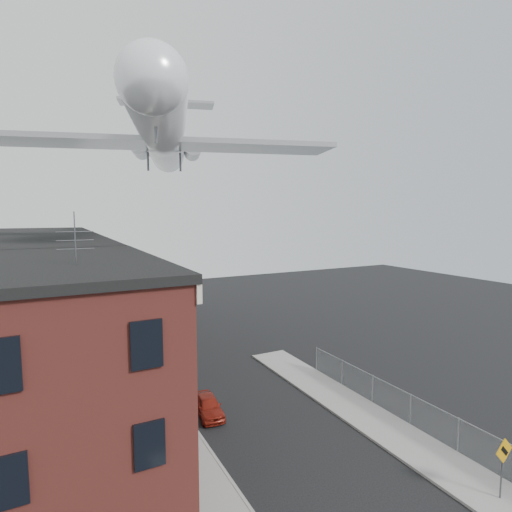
{
  "coord_description": "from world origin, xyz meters",
  "views": [
    {
      "loc": [
        -10.79,
        -10.17,
        12.06
      ],
      "look_at": [
        -0.39,
        9.86,
        9.68
      ],
      "focal_mm": 28.0,
      "sensor_mm": 36.0,
      "label": 1
    }
  ],
  "objects_px": {
    "warning_sign": "(503,459)",
    "car_far": "(153,325)",
    "car_mid": "(174,381)",
    "car_near": "(208,405)",
    "street_tree": "(120,307)",
    "utility_pole": "(137,320)",
    "airplane": "(163,134)"
  },
  "relations": [
    {
      "from": "warning_sign",
      "to": "car_mid",
      "type": "bearing_deg",
      "value": 118.3
    },
    {
      "from": "car_mid",
      "to": "street_tree",
      "type": "bearing_deg",
      "value": 101.58
    },
    {
      "from": "utility_pole",
      "to": "street_tree",
      "type": "relative_size",
      "value": 1.73
    },
    {
      "from": "street_tree",
      "to": "car_near",
      "type": "height_order",
      "value": "street_tree"
    },
    {
      "from": "car_far",
      "to": "car_mid",
      "type": "bearing_deg",
      "value": -94.33
    },
    {
      "from": "car_mid",
      "to": "car_far",
      "type": "bearing_deg",
      "value": 86.31
    },
    {
      "from": "utility_pole",
      "to": "car_near",
      "type": "bearing_deg",
      "value": -66.59
    },
    {
      "from": "utility_pole",
      "to": "car_far",
      "type": "bearing_deg",
      "value": 72.67
    },
    {
      "from": "warning_sign",
      "to": "car_far",
      "type": "height_order",
      "value": "warning_sign"
    },
    {
      "from": "warning_sign",
      "to": "street_tree",
      "type": "xyz_separation_m",
      "value": [
        -10.87,
        28.95,
        1.57
      ]
    },
    {
      "from": "street_tree",
      "to": "car_far",
      "type": "xyz_separation_m",
      "value": [
        3.47,
        2.25,
        -2.78
      ]
    },
    {
      "from": "utility_pole",
      "to": "car_far",
      "type": "distance_m",
      "value": 13.37
    },
    {
      "from": "utility_pole",
      "to": "street_tree",
      "type": "distance_m",
      "value": 10.0
    },
    {
      "from": "street_tree",
      "to": "car_near",
      "type": "xyz_separation_m",
      "value": [
        2.49,
        -16.43,
        -2.86
      ]
    },
    {
      "from": "car_near",
      "to": "car_far",
      "type": "height_order",
      "value": "car_far"
    },
    {
      "from": "warning_sign",
      "to": "street_tree",
      "type": "bearing_deg",
      "value": 110.58
    },
    {
      "from": "warning_sign",
      "to": "street_tree",
      "type": "distance_m",
      "value": 30.96
    },
    {
      "from": "warning_sign",
      "to": "airplane",
      "type": "bearing_deg",
      "value": 107.72
    },
    {
      "from": "car_near",
      "to": "car_far",
      "type": "xyz_separation_m",
      "value": [
        0.98,
        18.68,
        0.09
      ]
    },
    {
      "from": "warning_sign",
      "to": "street_tree",
      "type": "relative_size",
      "value": 0.54
    },
    {
      "from": "utility_pole",
      "to": "car_near",
      "type": "xyz_separation_m",
      "value": [
        2.82,
        -6.5,
        -4.09
      ]
    },
    {
      "from": "street_tree",
      "to": "car_far",
      "type": "height_order",
      "value": "street_tree"
    },
    {
      "from": "utility_pole",
      "to": "car_near",
      "type": "height_order",
      "value": "utility_pole"
    },
    {
      "from": "street_tree",
      "to": "car_mid",
      "type": "height_order",
      "value": "street_tree"
    },
    {
      "from": "warning_sign",
      "to": "car_near",
      "type": "xyz_separation_m",
      "value": [
        -8.38,
        12.52,
        -1.3
      ]
    },
    {
      "from": "utility_pole",
      "to": "street_tree",
      "type": "bearing_deg",
      "value": 88.11
    },
    {
      "from": "utility_pole",
      "to": "car_mid",
      "type": "distance_m",
      "value": 5.01
    },
    {
      "from": "car_far",
      "to": "street_tree",
      "type": "bearing_deg",
      "value": -144.17
    },
    {
      "from": "car_near",
      "to": "airplane",
      "type": "relative_size",
      "value": 0.11
    },
    {
      "from": "airplane",
      "to": "warning_sign",
      "type": "bearing_deg",
      "value": -72.28
    },
    {
      "from": "warning_sign",
      "to": "airplane",
      "type": "distance_m",
      "value": 30.26
    },
    {
      "from": "street_tree",
      "to": "airplane",
      "type": "height_order",
      "value": "airplane"
    }
  ]
}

